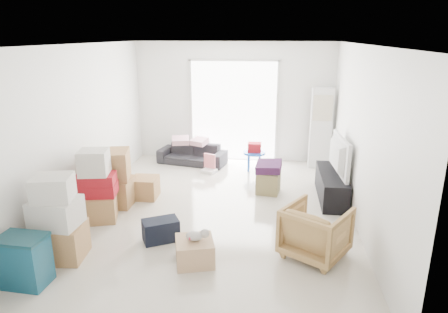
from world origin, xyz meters
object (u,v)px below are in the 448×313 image
armchair (316,229)px  sofa (192,151)px  wood_crate (195,251)px  kids_table (254,151)px  ac_tower (321,128)px  tv_console (331,186)px  television (333,169)px  ottoman (268,182)px  storage_bins (24,261)px

armchair → sofa: bearing=-25.0°
wood_crate → kids_table: bearing=81.6°
ac_tower → sofa: size_ratio=1.14×
tv_console → television: size_ratio=1.25×
sofa → wood_crate: sofa is taller
ottoman → armchair: bearing=-72.9°
sofa → kids_table: (1.43, -0.29, 0.13)m
tv_console → wood_crate: 3.13m
television → tv_console: bearing=-0.0°
ac_tower → ottoman: size_ratio=4.32×
ac_tower → armchair: size_ratio=2.25×
ac_tower → wood_crate: size_ratio=3.67×
ottoman → wood_crate: (-0.89, -2.53, -0.04)m
ottoman → storage_bins: bearing=-130.5°
armchair → storage_bins: size_ratio=1.25×
tv_console → armchair: bearing=-102.9°
storage_bins → sofa: bearing=78.1°
sofa → kids_table: bearing=-0.0°
tv_console → armchair: armchair is taller
ac_tower → wood_crate: (-1.97, -4.23, -0.72)m
storage_bins → ac_tower: bearing=52.1°
armchair → ottoman: size_ratio=1.92×
kids_table → tv_console: bearing=-43.7°
television → armchair: bearing=162.8°
tv_console → ottoman: 1.14m
ac_tower → storage_bins: size_ratio=2.81×
sofa → kids_table: kids_table is taller
sofa → storage_bins: bearing=-90.5°
ac_tower → kids_table: ac_tower is taller
wood_crate → ottoman: bearing=70.6°
tv_console → wood_crate: size_ratio=3.04×
ac_tower → sofa: 2.90m
sofa → armchair: armchair is taller
sofa → storage_bins: (-1.01, -4.80, 0.01)m
storage_bins → armchair: bearing=17.6°
television → wood_crate: 3.16m
wood_crate → ac_tower: bearing=65.0°
ac_tower → television: ac_tower is taller
kids_table → ottoman: bearing=-75.2°
storage_bins → kids_table: 5.13m
storage_bins → ottoman: (2.77, 3.25, -0.11)m
sofa → kids_table: size_ratio=2.51×
tv_console → sofa: (-2.89, 1.68, 0.06)m
sofa → storage_bins: size_ratio=2.46×
ottoman → kids_table: 1.33m
storage_bins → ottoman: bearing=49.5°
tv_console → kids_table: (-1.46, 1.39, 0.19)m
tv_console → television: 0.32m
ac_tower → tv_console: (0.05, -1.83, -0.63)m
ac_tower → kids_table: (-1.41, -0.44, -0.44)m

